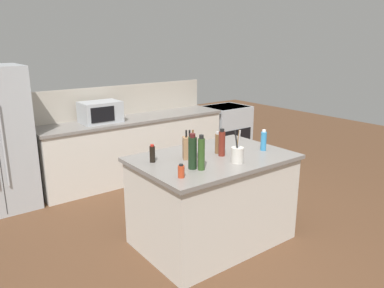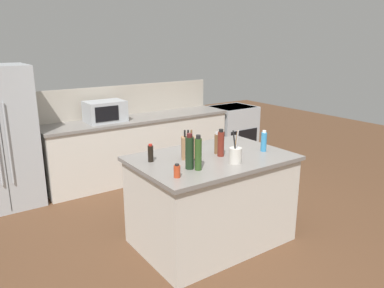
# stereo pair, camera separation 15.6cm
# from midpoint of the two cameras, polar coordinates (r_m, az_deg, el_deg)

# --- Properties ---
(ground_plane) EXTENTS (14.00, 14.00, 0.00)m
(ground_plane) POSITION_cam_midpoint_polar(r_m,az_deg,el_deg) (4.16, 1.90, -14.33)
(ground_plane) COLOR brown
(back_counter_run) EXTENTS (2.92, 0.66, 0.94)m
(back_counter_run) POSITION_cam_midpoint_polar(r_m,az_deg,el_deg) (5.84, -9.42, -0.55)
(back_counter_run) COLOR beige
(back_counter_run) RESTS_ON ground_plane
(wall_backsplash) EXTENTS (2.88, 0.03, 0.46)m
(wall_backsplash) POSITION_cam_midpoint_polar(r_m,az_deg,el_deg) (5.97, -11.15, 6.59)
(wall_backsplash) COLOR #B2A899
(wall_backsplash) RESTS_ON back_counter_run
(kitchen_island) EXTENTS (1.57, 1.07, 0.94)m
(kitchen_island) POSITION_cam_midpoint_polar(r_m,az_deg,el_deg) (3.94, 1.96, -8.38)
(kitchen_island) COLOR beige
(kitchen_island) RESTS_ON ground_plane
(range_oven) EXTENTS (0.76, 0.65, 0.92)m
(range_oven) POSITION_cam_midpoint_polar(r_m,az_deg,el_deg) (6.88, 4.54, 2.04)
(range_oven) COLOR #ADB2B7
(range_oven) RESTS_ON ground_plane
(microwave) EXTENTS (0.55, 0.39, 0.30)m
(microwave) POSITION_cam_midpoint_polar(r_m,az_deg,el_deg) (5.48, -14.59, 4.74)
(microwave) COLOR #ADB2B7
(microwave) RESTS_ON back_counter_run
(knife_block) EXTENTS (0.16, 0.15, 0.29)m
(knife_block) POSITION_cam_midpoint_polar(r_m,az_deg,el_deg) (3.67, -1.59, -0.56)
(knife_block) COLOR #936B47
(knife_block) RESTS_ON kitchen_island
(utensil_crock) EXTENTS (0.12, 0.12, 0.32)m
(utensil_crock) POSITION_cam_midpoint_polar(r_m,az_deg,el_deg) (3.58, 5.68, -1.57)
(utensil_crock) COLOR beige
(utensil_crock) RESTS_ON kitchen_island
(soy_sauce_bottle) EXTENTS (0.05, 0.05, 0.18)m
(soy_sauce_bottle) POSITION_cam_midpoint_polar(r_m,az_deg,el_deg) (3.60, -7.30, -1.50)
(soy_sauce_bottle) COLOR black
(soy_sauce_bottle) RESTS_ON kitchen_island
(olive_oil_bottle) EXTENTS (0.06, 0.06, 0.33)m
(olive_oil_bottle) POSITION_cam_midpoint_polar(r_m,az_deg,el_deg) (3.34, 0.09, -1.47)
(olive_oil_bottle) COLOR #2D4C1E
(olive_oil_bottle) RESTS_ON kitchen_island
(vinegar_bottle) EXTENTS (0.07, 0.07, 0.28)m
(vinegar_bottle) POSITION_cam_midpoint_polar(r_m,az_deg,el_deg) (3.76, 3.39, 0.12)
(vinegar_bottle) COLOR maroon
(vinegar_bottle) RESTS_ON kitchen_island
(wine_bottle) EXTENTS (0.08, 0.08, 0.33)m
(wine_bottle) POSITION_cam_midpoint_polar(r_m,az_deg,el_deg) (3.37, -1.25, -1.28)
(wine_bottle) COLOR black
(wine_bottle) RESTS_ON kitchen_island
(dish_soap_bottle) EXTENTS (0.06, 0.06, 0.22)m
(dish_soap_bottle) POSITION_cam_midpoint_polar(r_m,az_deg,el_deg) (4.00, 9.76, 0.50)
(dish_soap_bottle) COLOR #3384BC
(dish_soap_bottle) RESTS_ON kitchen_island
(spice_jar_paprika) EXTENTS (0.06, 0.06, 0.12)m
(spice_jar_paprika) POSITION_cam_midpoint_polar(r_m,az_deg,el_deg) (3.19, -3.07, -4.18)
(spice_jar_paprika) COLOR #B73D1E
(spice_jar_paprika) RESTS_ON kitchen_island
(spice_jar_oregano) EXTENTS (0.06, 0.06, 0.10)m
(spice_jar_oregano) POSITION_cam_midpoint_polar(r_m,az_deg,el_deg) (4.23, 3.01, 0.68)
(spice_jar_oregano) COLOR #567038
(spice_jar_oregano) RESTS_ON kitchen_island
(pepper_grinder) EXTENTS (0.06, 0.06, 0.23)m
(pepper_grinder) POSITION_cam_midpoint_polar(r_m,az_deg,el_deg) (3.85, 2.78, 0.12)
(pepper_grinder) COLOR brown
(pepper_grinder) RESTS_ON kitchen_island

